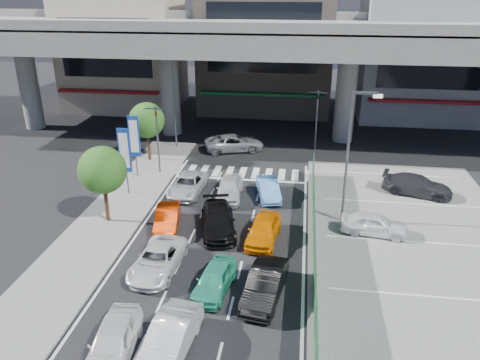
# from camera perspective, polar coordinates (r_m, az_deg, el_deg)

# --- Properties ---
(ground) EXTENTS (120.00, 120.00, 0.00)m
(ground) POSITION_cam_1_polar(r_m,az_deg,el_deg) (24.32, -3.82, -10.62)
(ground) COLOR black
(ground) RESTS_ON ground
(parking_lot) EXTENTS (12.00, 28.00, 0.06)m
(parking_lot) POSITION_cam_1_polar(r_m,az_deg,el_deg) (26.44, 21.54, -9.29)
(parking_lot) COLOR slate
(parking_lot) RESTS_ON ground
(sidewalk_left) EXTENTS (4.00, 30.00, 0.12)m
(sidewalk_left) POSITION_cam_1_polar(r_m,az_deg,el_deg) (29.56, -15.72, -4.84)
(sidewalk_left) COLOR slate
(sidewalk_left) RESTS_ON ground
(fence_run) EXTENTS (0.16, 22.00, 1.80)m
(fence_run) POSITION_cam_1_polar(r_m,az_deg,el_deg) (24.30, 9.08, -8.40)
(fence_run) COLOR #1B4F26
(fence_run) RESTS_ON ground
(expressway) EXTENTS (64.00, 14.00, 10.75)m
(expressway) POSITION_cam_1_polar(r_m,az_deg,el_deg) (42.25, 2.02, 16.69)
(expressway) COLOR #62625E
(expressway) RESTS_ON ground
(building_west) EXTENTS (12.00, 10.90, 13.00)m
(building_west) POSITION_cam_1_polar(r_m,az_deg,el_deg) (56.03, -13.98, 15.30)
(building_west) COLOR #ADA28C
(building_west) RESTS_ON ground
(building_center) EXTENTS (14.00, 10.90, 15.00)m
(building_center) POSITION_cam_1_polar(r_m,az_deg,el_deg) (53.25, 3.29, 16.62)
(building_center) COLOR gray
(building_center) RESTS_ON ground
(building_east) EXTENTS (12.00, 10.90, 12.00)m
(building_east) POSITION_cam_1_polar(r_m,az_deg,el_deg) (53.55, 20.99, 13.61)
(building_east) COLOR gray
(building_east) RESTS_ON ground
(traffic_light_left) EXTENTS (1.60, 1.24, 5.20)m
(traffic_light_left) POSITION_cam_1_polar(r_m,az_deg,el_deg) (34.80, -10.15, 6.83)
(traffic_light_left) COLOR #595B60
(traffic_light_left) RESTS_ON ground
(traffic_light_right) EXTENTS (1.60, 1.24, 5.20)m
(traffic_light_right) POSITION_cam_1_polar(r_m,az_deg,el_deg) (39.94, 9.43, 8.98)
(traffic_light_right) COLOR #595B60
(traffic_light_right) RESTS_ON ground
(street_lamp_right) EXTENTS (1.65, 0.22, 8.00)m
(street_lamp_right) POSITION_cam_1_polar(r_m,az_deg,el_deg) (27.34, 13.43, 3.89)
(street_lamp_right) COLOR #595B60
(street_lamp_right) RESTS_ON ground
(street_lamp_left) EXTENTS (1.65, 0.22, 8.00)m
(street_lamp_left) POSITION_cam_1_polar(r_m,az_deg,el_deg) (40.20, -7.83, 10.39)
(street_lamp_left) COLOR #595B60
(street_lamp_left) RESTS_ON ground
(signboard_near) EXTENTS (0.80, 0.14, 4.70)m
(signboard_near) POSITION_cam_1_polar(r_m,az_deg,el_deg) (31.82, -13.89, 3.31)
(signboard_near) COLOR #595B60
(signboard_near) RESTS_ON ground
(signboard_far) EXTENTS (0.80, 0.14, 4.70)m
(signboard_far) POSITION_cam_1_polar(r_m,az_deg,el_deg) (34.60, -12.76, 5.01)
(signboard_far) COLOR #595B60
(signboard_far) RESTS_ON ground
(tree_near) EXTENTS (2.80, 2.80, 4.80)m
(tree_near) POSITION_cam_1_polar(r_m,az_deg,el_deg) (28.20, -16.43, 1.15)
(tree_near) COLOR #382314
(tree_near) RESTS_ON ground
(tree_far) EXTENTS (2.80, 2.80, 4.80)m
(tree_far) POSITION_cam_1_polar(r_m,az_deg,el_deg) (37.73, -11.29, 7.15)
(tree_far) COLOR #382314
(tree_far) RESTS_ON ground
(van_white_back_left) EXTENTS (1.98, 4.18, 1.38)m
(van_white_back_left) POSITION_cam_1_polar(r_m,az_deg,el_deg) (19.66, -15.22, -18.48)
(van_white_back_left) COLOR silver
(van_white_back_left) RESTS_ON ground
(hatch_white_back_mid) EXTENTS (1.87, 4.31, 1.38)m
(hatch_white_back_mid) POSITION_cam_1_polar(r_m,az_deg,el_deg) (19.35, -8.56, -18.58)
(hatch_white_back_mid) COLOR silver
(hatch_white_back_mid) RESTS_ON ground
(sedan_white_mid_left) EXTENTS (2.28, 4.53, 1.23)m
(sedan_white_mid_left) POSITION_cam_1_polar(r_m,az_deg,el_deg) (24.09, -10.01, -9.57)
(sedan_white_mid_left) COLOR white
(sedan_white_mid_left) RESTS_ON ground
(taxi_teal_mid) EXTENTS (1.94, 3.79, 1.23)m
(taxi_teal_mid) POSITION_cam_1_polar(r_m,az_deg,el_deg) (22.40, -3.11, -11.99)
(taxi_teal_mid) COLOR teal
(taxi_teal_mid) RESTS_ON ground
(hatch_black_mid_right) EXTENTS (2.05, 4.36, 1.38)m
(hatch_black_mid_right) POSITION_cam_1_polar(r_m,az_deg,el_deg) (21.92, 3.07, -12.63)
(hatch_black_mid_right) COLOR black
(hatch_black_mid_right) RESTS_ON ground
(taxi_orange_left) EXTENTS (1.94, 3.88, 1.22)m
(taxi_orange_left) POSITION_cam_1_polar(r_m,az_deg,el_deg) (27.93, -8.85, -4.63)
(taxi_orange_left) COLOR #BD2800
(taxi_orange_left) RESTS_ON ground
(sedan_black_mid) EXTENTS (2.95, 4.98, 1.35)m
(sedan_black_mid) POSITION_cam_1_polar(r_m,az_deg,el_deg) (27.23, -2.69, -4.96)
(sedan_black_mid) COLOR black
(sedan_black_mid) RESTS_ON ground
(taxi_orange_right) EXTENTS (1.98, 4.08, 1.34)m
(taxi_orange_right) POSITION_cam_1_polar(r_m,az_deg,el_deg) (26.31, 2.90, -6.06)
(taxi_orange_right) COLOR orange
(taxi_orange_right) RESTS_ON ground
(wagon_silver_front_left) EXTENTS (2.33, 4.51, 1.22)m
(wagon_silver_front_left) POSITION_cam_1_polar(r_m,az_deg,el_deg) (32.22, -6.37, -0.59)
(wagon_silver_front_left) COLOR silver
(wagon_silver_front_left) RESTS_ON ground
(sedan_white_front_mid) EXTENTS (1.79, 4.10, 1.37)m
(sedan_white_front_mid) POSITION_cam_1_polar(r_m,az_deg,el_deg) (31.30, -1.29, -1.02)
(sedan_white_front_mid) COLOR silver
(sedan_white_front_mid) RESTS_ON ground
(kei_truck_front_right) EXTENTS (2.08, 3.88, 1.21)m
(kei_truck_front_right) POSITION_cam_1_polar(r_m,az_deg,el_deg) (31.49, 3.48, -1.06)
(kei_truck_front_right) COLOR #4B82D2
(kei_truck_front_right) RESTS_ON ground
(crossing_wagon_silver) EXTENTS (5.45, 3.67, 1.39)m
(crossing_wagon_silver) POSITION_cam_1_polar(r_m,az_deg,el_deg) (40.16, -0.73, 4.55)
(crossing_wagon_silver) COLOR #999A9F
(crossing_wagon_silver) RESTS_ON ground
(parked_sedan_white) EXTENTS (3.93, 1.95, 1.29)m
(parked_sedan_white) POSITION_cam_1_polar(r_m,az_deg,el_deg) (27.87, 16.03, -5.16)
(parked_sedan_white) COLOR white
(parked_sedan_white) RESTS_ON parking_lot
(parked_sedan_dgrey) EXTENTS (4.91, 3.09, 1.33)m
(parked_sedan_dgrey) POSITION_cam_1_polar(r_m,az_deg,el_deg) (33.89, 20.78, -0.59)
(parked_sedan_dgrey) COLOR #2E2F33
(parked_sedan_dgrey) RESTS_ON parking_lot
(traffic_cone) EXTENTS (0.47, 0.47, 0.70)m
(traffic_cone) POSITION_cam_1_polar(r_m,az_deg,el_deg) (28.73, 13.31, -4.63)
(traffic_cone) COLOR #FF2C0E
(traffic_cone) RESTS_ON parking_lot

